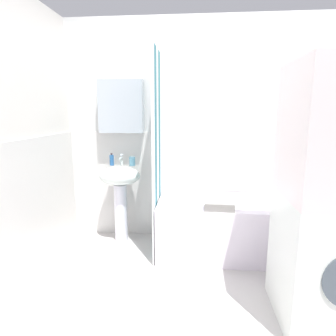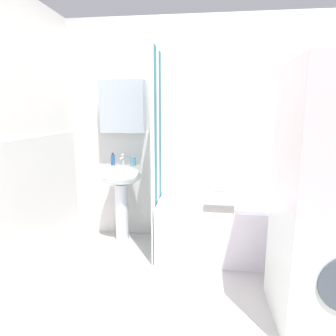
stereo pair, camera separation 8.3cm
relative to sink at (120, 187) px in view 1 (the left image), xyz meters
name	(u,v)px [view 1 (the left image)]	position (x,y,z in m)	size (l,w,h in m)	color
ground_plane	(210,307)	(0.93, -1.03, -0.64)	(4.80, 5.60, 0.04)	beige
wall_back_tiled	(202,138)	(0.88, 0.23, 0.52)	(3.60, 0.18, 2.40)	silver
wall_left_tiled	(23,148)	(-0.64, -0.69, 0.50)	(0.07, 1.81, 2.40)	silver
sink	(120,187)	(0.00, 0.00, 0.00)	(0.44, 0.34, 0.84)	white
faucet	(121,160)	(0.00, 0.08, 0.29)	(0.03, 0.12, 0.12)	silver
soap_dispenser	(112,160)	(-0.10, 0.06, 0.29)	(0.05, 0.05, 0.14)	#285A96
toothbrush_cup	(132,161)	(0.13, 0.07, 0.27)	(0.06, 0.06, 0.10)	teal
bathtub	(237,227)	(1.24, -0.16, -0.35)	(1.59, 0.71, 0.54)	white
shower_curtain	(157,155)	(0.43, -0.16, 0.38)	(0.01, 0.71, 2.00)	white
conditioner_bottle	(301,189)	(1.93, 0.14, -0.01)	(0.06, 0.06, 0.15)	#C85473
shampoo_bottle	(291,187)	(1.82, 0.10, 0.02)	(0.05, 0.05, 0.20)	#304E9E
lotion_bottle	(281,186)	(1.73, 0.13, 0.01)	(0.04, 0.04, 0.20)	white
towel_folded	(219,205)	(1.03, -0.41, -0.04)	(0.27, 0.18, 0.07)	gray
washer_dryer_stack	(335,199)	(1.71, -1.10, 0.25)	(0.64, 0.65, 1.73)	white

